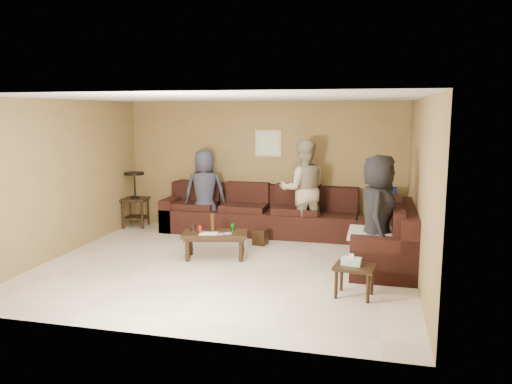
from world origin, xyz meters
TOP-DOWN VIEW (x-y plane):
  - room at (0.00, 0.00)m, footprint 5.60×5.50m
  - sectional_sofa at (0.81, 1.52)m, footprint 4.65×2.90m
  - coffee_table at (-0.29, 0.30)m, footprint 1.10×0.72m
  - end_table_left at (-2.53, 2.02)m, footprint 0.55×0.55m
  - side_table_right at (1.93, -0.88)m, footprint 0.54×0.47m
  - waste_bin at (0.23, 1.27)m, footprint 0.26×0.26m
  - wall_art at (0.10, 2.48)m, footprint 0.52×0.04m
  - person_left at (-1.00, 1.86)m, footprint 0.88×0.69m
  - person_middle at (0.88, 1.89)m, footprint 1.05×0.92m
  - person_right at (2.20, 0.18)m, footprint 0.59×0.86m

SIDE VIEW (x-z plane):
  - waste_bin at x=0.23m, z-range 0.00..0.27m
  - sectional_sofa at x=0.81m, z-range -0.16..0.81m
  - side_table_right at x=1.93m, z-range 0.08..0.64m
  - coffee_table at x=-0.29m, z-range 0.01..0.72m
  - end_table_left at x=-2.53m, z-range 0.03..1.13m
  - person_left at x=-1.00m, z-range 0.00..1.60m
  - person_right at x=2.20m, z-range 0.00..1.71m
  - person_middle at x=0.88m, z-range 0.00..1.82m
  - room at x=0.00m, z-range 0.41..2.91m
  - wall_art at x=0.10m, z-range 1.44..1.96m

